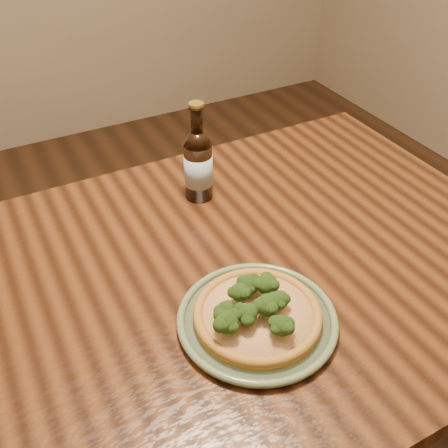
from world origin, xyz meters
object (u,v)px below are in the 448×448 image
table (159,328)px  plate (257,320)px  pizza (257,313)px  beer_bottle (198,164)px

table → plate: (0.13, -0.15, 0.10)m
plate → pizza: (-0.00, -0.00, 0.02)m
plate → table: bearing=131.6°
beer_bottle → pizza: bearing=-82.6°
pizza → beer_bottle: 0.42m
table → beer_bottle: 0.38m
plate → pizza: 0.02m
table → beer_bottle: bearing=49.7°
table → pizza: 0.23m
table → plate: 0.23m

